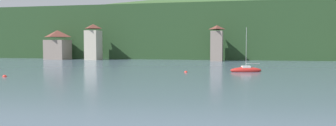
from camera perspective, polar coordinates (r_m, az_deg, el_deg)
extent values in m
cube|color=#264223|center=(121.04, 9.46, 5.02)|extent=(352.00, 52.31, 16.71)
ellipsoid|color=#38562D|center=(133.95, 13.31, 3.72)|extent=(246.40, 36.61, 36.17)
cube|color=gray|center=(104.29, -18.59, 2.21)|extent=(6.14, 5.89, 5.82)
pyramid|color=brown|center=(104.34, -18.64, 4.86)|extent=(6.44, 6.18, 2.06)
cube|color=#BCB29E|center=(98.09, -12.84, 3.03)|extent=(3.73, 4.45, 8.51)
pyramid|color=brown|center=(98.23, -12.87, 6.22)|extent=(3.92, 4.67, 1.31)
cube|color=gray|center=(89.42, 8.47, 2.93)|extent=(3.10, 5.11, 8.06)
pyramid|color=brown|center=(89.55, 8.50, 6.15)|extent=(3.26, 5.36, 1.09)
ellipsoid|color=red|center=(54.34, 13.38, -1.25)|extent=(5.37, 3.04, 1.04)
cylinder|color=#B7B7BC|center=(54.19, 13.43, 2.55)|extent=(0.06, 0.06, 6.61)
cylinder|color=#ADADB2|center=(54.65, 14.51, -0.10)|extent=(2.17, 0.73, 0.06)
cube|color=silver|center=(54.31, 13.39, -0.71)|extent=(1.55, 1.30, 0.44)
sphere|color=red|center=(49.65, -26.51, -2.17)|extent=(0.56, 0.56, 0.56)
sphere|color=red|center=(51.76, 3.11, -1.64)|extent=(0.50, 0.50, 0.50)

